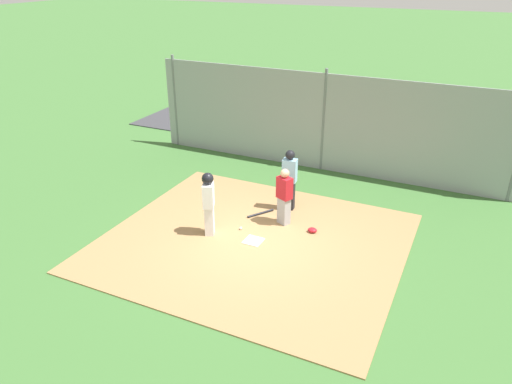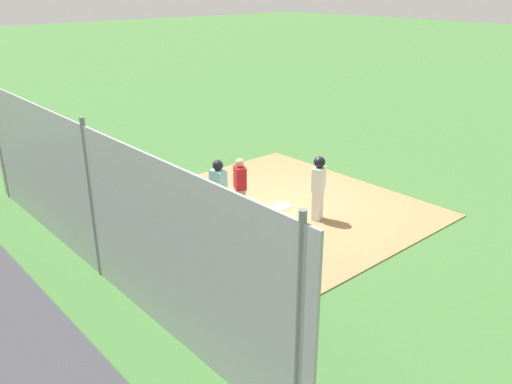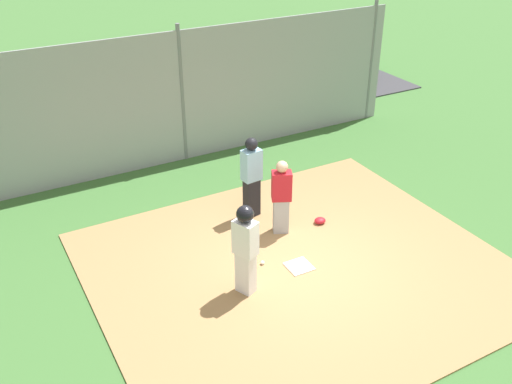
{
  "view_description": "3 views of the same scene",
  "coord_description": "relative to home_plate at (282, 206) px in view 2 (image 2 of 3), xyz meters",
  "views": [
    {
      "loc": [
        -4.5,
        9.37,
        6.31
      ],
      "look_at": [
        0.59,
        -1.4,
        0.66
      ],
      "focal_mm": 34.11,
      "sensor_mm": 36.0,
      "label": 1
    },
    {
      "loc": [
        9.36,
        -9.18,
        5.7
      ],
      "look_at": [
        0.08,
        -1.0,
        0.74
      ],
      "focal_mm": 36.99,
      "sensor_mm": 36.0,
      "label": 2
    },
    {
      "loc": [
        4.8,
        7.03,
        6.31
      ],
      "look_at": [
        0.11,
        -1.42,
        0.93
      ],
      "focal_mm": 40.36,
      "sensor_mm": 36.0,
      "label": 3
    }
  ],
  "objects": [
    {
      "name": "runner",
      "position": [
        1.17,
        0.13,
        0.95
      ],
      "size": [
        0.39,
        0.45,
        1.68
      ],
      "rotation": [
        0.0,
        0.0,
        3.56
      ],
      "color": "silver",
      "rests_on": "dirt_infield"
    },
    {
      "name": "dirt_infield",
      "position": [
        0.0,
        0.0,
        -0.03
      ],
      "size": [
        7.2,
        6.4,
        0.03
      ],
      "primitive_type": "cube",
      "color": "#9E774C",
      "rests_on": "ground_plane"
    },
    {
      "name": "home_plate",
      "position": [
        0.0,
        0.0,
        0.0
      ],
      "size": [
        0.44,
        0.44,
        0.02
      ],
      "primitive_type": "cube",
      "rotation": [
        0.0,
        0.0,
        -0.01
      ],
      "color": "white",
      "rests_on": "dirt_infield"
    },
    {
      "name": "backstop_fence",
      "position": [
        0.0,
        -5.26,
        1.56
      ],
      "size": [
        12.0,
        0.1,
        3.35
      ],
      "color": "#93999E",
      "rests_on": "ground_plane"
    },
    {
      "name": "catcher",
      "position": [
        -0.32,
        -1.19,
        0.79
      ],
      "size": [
        0.45,
        0.4,
        1.55
      ],
      "rotation": [
        0.0,
        0.0,
        1.13
      ],
      "color": "#9E9EA3",
      "rests_on": "dirt_infield"
    },
    {
      "name": "umpire",
      "position": [
        -0.13,
        -2.03,
        0.91
      ],
      "size": [
        0.41,
        0.3,
        1.74
      ],
      "rotation": [
        0.0,
        0.0,
        1.68
      ],
      "color": "black",
      "rests_on": "dirt_infield"
    },
    {
      "name": "ground_plane",
      "position": [
        0.0,
        0.0,
        -0.04
      ],
      "size": [
        140.0,
        140.0,
        0.0
      ],
      "primitive_type": "plane",
      "color": "#3D6B33"
    },
    {
      "name": "catcher_mask",
      "position": [
        -1.18,
        -1.05,
        0.05
      ],
      "size": [
        0.24,
        0.2,
        0.12
      ],
      "primitive_type": "ellipsoid",
      "color": "#B21923",
      "rests_on": "dirt_infield"
    },
    {
      "name": "baseball_bat",
      "position": [
        0.44,
        -1.37,
        0.02
      ],
      "size": [
        0.5,
        0.72,
        0.06
      ],
      "primitive_type": "cylinder",
      "rotation": [
        0.0,
        1.57,
        0.99
      ],
      "color": "black",
      "rests_on": "dirt_infield"
    },
    {
      "name": "baseball",
      "position": [
        0.55,
        -0.39,
        0.03
      ],
      "size": [
        0.07,
        0.07,
        0.07
      ],
      "primitive_type": "sphere",
      "color": "white",
      "rests_on": "dirt_infield"
    }
  ]
}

